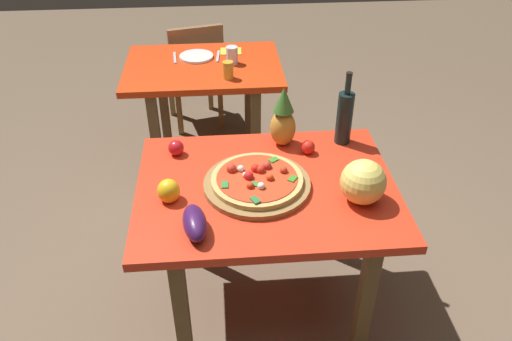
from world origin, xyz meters
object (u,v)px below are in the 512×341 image
at_px(tomato_by_bottle, 176,148).
at_px(drinking_glass_juice, 228,70).
at_px(melon, 363,182).
at_px(bell_pepper, 169,191).
at_px(pineapple_left, 283,119).
at_px(fork_utensil, 175,58).
at_px(display_table, 266,204).
at_px(pizza, 257,179).
at_px(pizza_board, 257,184).
at_px(drinking_glass_water, 232,55).
at_px(wine_bottle, 345,117).
at_px(background_table, 204,82).
at_px(eggplant, 195,223).
at_px(napkin_folded, 231,51).
at_px(dining_chair, 195,70).
at_px(tomato_beside_pepper, 308,147).
at_px(knife_utensil, 218,56).
at_px(dinner_plate, 196,56).

bearing_deg(tomato_by_bottle, drinking_glass_juice, 71.41).
relative_size(melon, bell_pepper, 1.82).
xyz_separation_m(pineapple_left, fork_utensil, (-0.57, 1.09, -0.13)).
bearing_deg(display_table, bell_pepper, -170.30).
relative_size(melon, fork_utensil, 1.04).
bearing_deg(pizza, pizza_board, -69.84).
height_order(tomato_by_bottle, drinking_glass_water, drinking_glass_water).
height_order(display_table, wine_bottle, wine_bottle).
relative_size(background_table, fork_utensil, 5.51).
xyz_separation_m(pineapple_left, eggplant, (-0.41, -0.60, -0.09)).
bearing_deg(napkin_folded, drinking_glass_juice, -94.67).
distance_m(pizza_board, drinking_glass_water, 1.32).
height_order(dining_chair, pizza_board, dining_chair).
bearing_deg(eggplant, dining_chair, 91.44).
height_order(pizza, tomato_beside_pepper, pizza).
xyz_separation_m(pizza_board, knife_utensil, (-0.14, 1.43, -0.01)).
xyz_separation_m(melon, knife_utensil, (-0.56, 1.55, -0.09)).
xyz_separation_m(pizza, tomato_by_bottle, (-0.35, 0.28, -0.00)).
distance_m(eggplant, knife_utensil, 1.70).
bearing_deg(pineapple_left, melon, -59.83).
distance_m(dining_chair, drinking_glass_water, 0.73).
bearing_deg(drinking_glass_water, wine_bottle, -63.50).
distance_m(display_table, drinking_glass_juice, 1.10).
height_order(pizza_board, tomato_by_bottle, tomato_by_bottle).
bearing_deg(pizza, background_table, 100.08).
xyz_separation_m(pineapple_left, napkin_folded, (-0.20, 1.17, -0.13)).
distance_m(display_table, eggplant, 0.43).
bearing_deg(knife_utensil, pineapple_left, -70.47).
height_order(tomato_beside_pepper, drinking_glass_juice, drinking_glass_juice).
relative_size(background_table, bell_pepper, 9.61).
bearing_deg(drinking_glass_water, fork_utensil, 163.09).
bearing_deg(pizza_board, drinking_glass_juice, 94.23).
relative_size(eggplant, tomato_beside_pepper, 3.06).
distance_m(eggplant, fork_utensil, 1.70).
bearing_deg(knife_utensil, bell_pepper, -94.06).
xyz_separation_m(pizza, fork_utensil, (-0.42, 1.42, -0.04)).
bearing_deg(drinking_glass_juice, pizza_board, -85.77).
xyz_separation_m(background_table, tomato_by_bottle, (-0.12, -1.03, 0.16)).
bearing_deg(tomato_beside_pepper, drinking_glass_water, 106.04).
bearing_deg(napkin_folded, dining_chair, 124.01).
bearing_deg(tomato_by_bottle, fork_utensil, 93.09).
relative_size(eggplant, drinking_glass_water, 1.82).
distance_m(pizza, dinner_plate, 1.45).
distance_m(wine_bottle, pineapple_left, 0.29).
xyz_separation_m(tomato_by_bottle, fork_utensil, (-0.06, 1.14, -0.03)).
height_order(wine_bottle, fork_utensil, wine_bottle).
xyz_separation_m(pizza_board, fork_utensil, (-0.42, 1.43, -0.01)).
bearing_deg(background_table, napkin_folded, 46.22).
distance_m(display_table, fork_utensil, 1.49).
bearing_deg(pineapple_left, drinking_glass_juice, 106.98).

